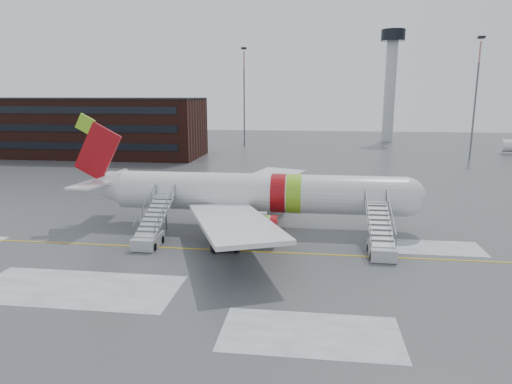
# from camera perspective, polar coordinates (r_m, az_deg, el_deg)

# --- Properties ---
(ground) EXTENTS (260.00, 260.00, 0.00)m
(ground) POSITION_cam_1_polar(r_m,az_deg,el_deg) (40.75, -7.22, -6.62)
(ground) COLOR #494C4F
(ground) RESTS_ON ground
(airliner) EXTENTS (35.03, 32.97, 11.18)m
(airliner) POSITION_cam_1_polar(r_m,az_deg,el_deg) (45.15, -0.87, -0.16)
(airliner) COLOR silver
(airliner) RESTS_ON ground
(airstair_fwd) EXTENTS (2.05, 7.70, 3.48)m
(airstair_fwd) POSITION_cam_1_polar(r_m,az_deg,el_deg) (39.41, 15.31, -5.99)
(airstair_fwd) COLOR #AAADB2
(airstair_fwd) RESTS_ON ground
(airstair_aft) EXTENTS (2.05, 7.70, 3.48)m
(airstair_aft) POSITION_cam_1_polar(r_m,az_deg,el_deg) (41.52, -13.03, -4.94)
(airstair_aft) COLOR #A4A7AB
(airstair_aft) RESTS_ON ground
(pushback_tug) EXTENTS (2.70, 2.20, 1.43)m
(pushback_tug) POSITION_cam_1_polar(r_m,az_deg,el_deg) (39.07, -4.10, -6.41)
(pushback_tug) COLOR black
(pushback_tug) RESTS_ON ground
(terminal_building) EXTENTS (62.00, 16.11, 12.30)m
(terminal_building) POSITION_cam_1_polar(r_m,az_deg,el_deg) (107.63, -23.55, 7.51)
(terminal_building) COLOR #3F1E16
(terminal_building) RESTS_ON ground
(control_tower) EXTENTS (6.40, 6.40, 30.00)m
(control_tower) POSITION_cam_1_polar(r_m,az_deg,el_deg) (133.92, 16.51, 14.11)
(control_tower) COLOR #B2B5BA
(control_tower) RESTS_ON ground
(light_mast_far_ne) EXTENTS (1.20, 1.20, 24.25)m
(light_mast_far_ne) POSITION_cam_1_polar(r_m,az_deg,el_deg) (104.33, 25.82, 11.41)
(light_mast_far_ne) COLOR #595B60
(light_mast_far_ne) RESTS_ON ground
(light_mast_far_n) EXTENTS (1.20, 1.20, 24.25)m
(light_mast_far_n) POSITION_cam_1_polar(r_m,az_deg,el_deg) (116.69, -1.50, 12.54)
(light_mast_far_n) COLOR #595B60
(light_mast_far_n) RESTS_ON ground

